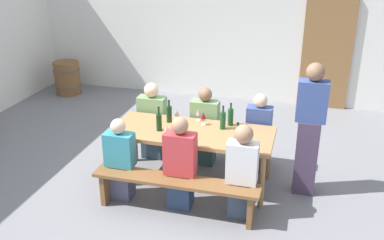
{
  "coord_description": "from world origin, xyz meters",
  "views": [
    {
      "loc": [
        1.36,
        -4.92,
        3.02
      ],
      "look_at": [
        0.0,
        0.0,
        0.9
      ],
      "focal_mm": 40.82,
      "sensor_mm": 36.0,
      "label": 1
    }
  ],
  "objects_px": {
    "wooden_door": "(327,54)",
    "seated_guest_far_1": "(205,128)",
    "wine_bottle_1": "(237,138)",
    "wine_bottle_2": "(159,122)",
    "wine_glass_1": "(177,114)",
    "standing_host": "(309,131)",
    "bench_far": "(205,136)",
    "bench_near": "(175,186)",
    "wine_glass_3": "(203,116)",
    "seated_guest_far_2": "(258,135)",
    "wine_glass_2": "(198,113)",
    "seated_guest_near_2": "(242,173)",
    "wine_glass_0": "(166,129)",
    "seated_guest_far_0": "(152,122)",
    "wine_bottle_3": "(223,120)",
    "tasting_table": "(192,136)",
    "wine_barrel": "(67,78)",
    "wine_bottle_4": "(169,114)",
    "seated_guest_near_0": "(120,161)",
    "wine_bottle_0": "(231,117)",
    "seated_guest_near_1": "(180,165)"
  },
  "relations": [
    {
      "from": "seated_guest_far_1",
      "to": "wine_glass_3",
      "type": "bearing_deg",
      "value": 9.98
    },
    {
      "from": "seated_guest_near_0",
      "to": "wine_bottle_2",
      "type": "bearing_deg",
      "value": -35.27
    },
    {
      "from": "wooden_door",
      "to": "wine_bottle_3",
      "type": "height_order",
      "value": "wooden_door"
    },
    {
      "from": "wine_bottle_4",
      "to": "wine_barrel",
      "type": "distance_m",
      "value": 4.11
    },
    {
      "from": "wine_glass_2",
      "to": "wooden_door",
      "type": "bearing_deg",
      "value": 61.38
    },
    {
      "from": "bench_near",
      "to": "wine_glass_1",
      "type": "distance_m",
      "value": 1.15
    },
    {
      "from": "standing_host",
      "to": "wine_glass_0",
      "type": "bearing_deg",
      "value": 14.78
    },
    {
      "from": "wooden_door",
      "to": "wine_bottle_2",
      "type": "relative_size",
      "value": 6.51
    },
    {
      "from": "tasting_table",
      "to": "wine_glass_0",
      "type": "bearing_deg",
      "value": -132.14
    },
    {
      "from": "wine_glass_2",
      "to": "seated_guest_near_2",
      "type": "relative_size",
      "value": 0.14
    },
    {
      "from": "wooden_door",
      "to": "wine_bottle_3",
      "type": "relative_size",
      "value": 6.63
    },
    {
      "from": "wooden_door",
      "to": "wine_bottle_4",
      "type": "distance_m",
      "value": 3.8
    },
    {
      "from": "wooden_door",
      "to": "wine_glass_1",
      "type": "relative_size",
      "value": 14.06
    },
    {
      "from": "bench_far",
      "to": "wine_bottle_1",
      "type": "bearing_deg",
      "value": -58.62
    },
    {
      "from": "wine_bottle_1",
      "to": "wine_glass_3",
      "type": "distance_m",
      "value": 0.77
    },
    {
      "from": "wine_glass_3",
      "to": "standing_host",
      "type": "relative_size",
      "value": 0.1
    },
    {
      "from": "wine_bottle_2",
      "to": "wine_glass_1",
      "type": "height_order",
      "value": "wine_bottle_2"
    },
    {
      "from": "seated_guest_far_2",
      "to": "standing_host",
      "type": "relative_size",
      "value": 0.66
    },
    {
      "from": "wine_glass_3",
      "to": "standing_host",
      "type": "height_order",
      "value": "standing_host"
    },
    {
      "from": "wine_bottle_4",
      "to": "wine_bottle_2",
      "type": "bearing_deg",
      "value": -96.7
    },
    {
      "from": "seated_guest_near_0",
      "to": "seated_guest_near_2",
      "type": "relative_size",
      "value": 0.92
    },
    {
      "from": "bench_near",
      "to": "seated_guest_far_1",
      "type": "bearing_deg",
      "value": 88.75
    },
    {
      "from": "seated_guest_near_2",
      "to": "wine_glass_2",
      "type": "bearing_deg",
      "value": 38.97
    },
    {
      "from": "seated_guest_near_2",
      "to": "tasting_table",
      "type": "bearing_deg",
      "value": 52.21
    },
    {
      "from": "standing_host",
      "to": "bench_far",
      "type": "bearing_deg",
      "value": -21.25
    },
    {
      "from": "seated_guest_near_2",
      "to": "seated_guest_far_0",
      "type": "height_order",
      "value": "seated_guest_near_2"
    },
    {
      "from": "wooden_door",
      "to": "seated_guest_near_0",
      "type": "relative_size",
      "value": 1.98
    },
    {
      "from": "wine_glass_0",
      "to": "wine_barrel",
      "type": "distance_m",
      "value": 4.52
    },
    {
      "from": "bench_far",
      "to": "wine_bottle_4",
      "type": "bearing_deg",
      "value": -125.56
    },
    {
      "from": "wine_glass_2",
      "to": "wine_bottle_3",
      "type": "bearing_deg",
      "value": -26.66
    },
    {
      "from": "seated_guest_far_1",
      "to": "wine_bottle_1",
      "type": "bearing_deg",
      "value": 34.22
    },
    {
      "from": "wine_glass_1",
      "to": "seated_guest_far_0",
      "type": "bearing_deg",
      "value": 146.61
    },
    {
      "from": "seated_guest_far_1",
      "to": "wine_glass_2",
      "type": "bearing_deg",
      "value": -9.97
    },
    {
      "from": "bench_near",
      "to": "wine_glass_3",
      "type": "relative_size",
      "value": 11.3
    },
    {
      "from": "seated_guest_far_2",
      "to": "wine_bottle_1",
      "type": "bearing_deg",
      "value": -9.36
    },
    {
      "from": "wooden_door",
      "to": "wine_bottle_1",
      "type": "height_order",
      "value": "wooden_door"
    },
    {
      "from": "wine_barrel",
      "to": "wine_glass_3",
      "type": "bearing_deg",
      "value": -36.0
    },
    {
      "from": "wine_bottle_1",
      "to": "standing_host",
      "type": "bearing_deg",
      "value": 31.1
    },
    {
      "from": "wine_glass_3",
      "to": "seated_guest_near_2",
      "type": "relative_size",
      "value": 0.15
    },
    {
      "from": "wine_bottle_1",
      "to": "seated_guest_far_1",
      "type": "relative_size",
      "value": 0.27
    },
    {
      "from": "bench_far",
      "to": "wine_bottle_0",
      "type": "bearing_deg",
      "value": -43.58
    },
    {
      "from": "wine_bottle_0",
      "to": "wine_glass_1",
      "type": "relative_size",
      "value": 2.07
    },
    {
      "from": "seated_guest_near_0",
      "to": "standing_host",
      "type": "height_order",
      "value": "standing_host"
    },
    {
      "from": "wine_bottle_3",
      "to": "seated_guest_far_1",
      "type": "height_order",
      "value": "seated_guest_far_1"
    },
    {
      "from": "wine_bottle_1",
      "to": "seated_guest_near_2",
      "type": "xyz_separation_m",
      "value": [
        0.11,
        -0.26,
        -0.31
      ]
    },
    {
      "from": "wine_bottle_2",
      "to": "wine_bottle_0",
      "type": "bearing_deg",
      "value": 25.87
    },
    {
      "from": "wine_bottle_1",
      "to": "seated_guest_far_1",
      "type": "distance_m",
      "value": 1.13
    },
    {
      "from": "seated_guest_near_1",
      "to": "seated_guest_far_2",
      "type": "distance_m",
      "value": 1.39
    },
    {
      "from": "wooden_door",
      "to": "seated_guest_far_1",
      "type": "relative_size",
      "value": 1.83
    },
    {
      "from": "wine_glass_0",
      "to": "standing_host",
      "type": "distance_m",
      "value": 1.75
    }
  ]
}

